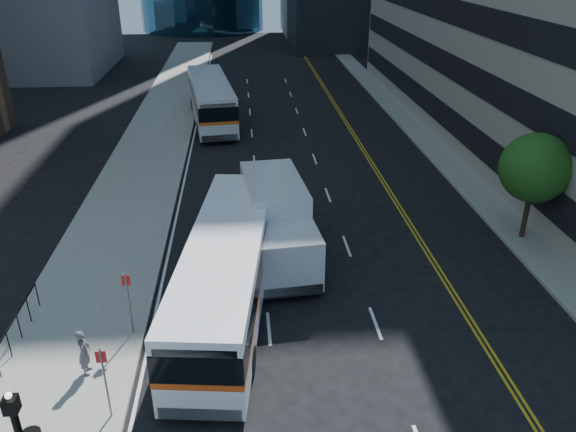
{
  "coord_description": "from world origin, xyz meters",
  "views": [
    {
      "loc": [
        -4.21,
        -14.83,
        12.76
      ],
      "look_at": [
        -2.48,
        5.7,
        2.8
      ],
      "focal_mm": 35.0,
      "sensor_mm": 36.0,
      "label": 1
    }
  ],
  "objects_px": {
    "pedestrian": "(84,352)",
    "bus_rear": "(211,99)",
    "bus_front": "(227,270)",
    "street_tree": "(535,168)",
    "box_truck": "(278,222)"
  },
  "relations": [
    {
      "from": "bus_front",
      "to": "bus_rear",
      "type": "xyz_separation_m",
      "value": [
        -1.63,
        26.0,
        0.07
      ]
    },
    {
      "from": "street_tree",
      "to": "box_truck",
      "type": "relative_size",
      "value": 0.69
    },
    {
      "from": "street_tree",
      "to": "pedestrian",
      "type": "bearing_deg",
      "value": -156.63
    },
    {
      "from": "box_truck",
      "to": "pedestrian",
      "type": "relative_size",
      "value": 4.51
    },
    {
      "from": "bus_front",
      "to": "bus_rear",
      "type": "bearing_deg",
      "value": 100.74
    },
    {
      "from": "box_truck",
      "to": "pedestrian",
      "type": "distance_m",
      "value": 9.91
    },
    {
      "from": "bus_front",
      "to": "box_truck",
      "type": "relative_size",
      "value": 1.69
    },
    {
      "from": "pedestrian",
      "to": "box_truck",
      "type": "bearing_deg",
      "value": -46.46
    },
    {
      "from": "box_truck",
      "to": "pedestrian",
      "type": "xyz_separation_m",
      "value": [
        -6.73,
        -7.22,
        -0.84
      ]
    },
    {
      "from": "bus_front",
      "to": "pedestrian",
      "type": "xyz_separation_m",
      "value": [
        -4.57,
        -3.47,
        -0.76
      ]
    },
    {
      "from": "pedestrian",
      "to": "bus_rear",
      "type": "bearing_deg",
      "value": -9.15
    },
    {
      "from": "bus_rear",
      "to": "street_tree",
      "type": "bearing_deg",
      "value": -61.32
    },
    {
      "from": "pedestrian",
      "to": "bus_front",
      "type": "bearing_deg",
      "value": -56.23
    },
    {
      "from": "street_tree",
      "to": "bus_rear",
      "type": "xyz_separation_m",
      "value": [
        -15.6,
        21.46,
        -1.84
      ]
    },
    {
      "from": "street_tree",
      "to": "bus_front",
      "type": "height_order",
      "value": "street_tree"
    }
  ]
}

